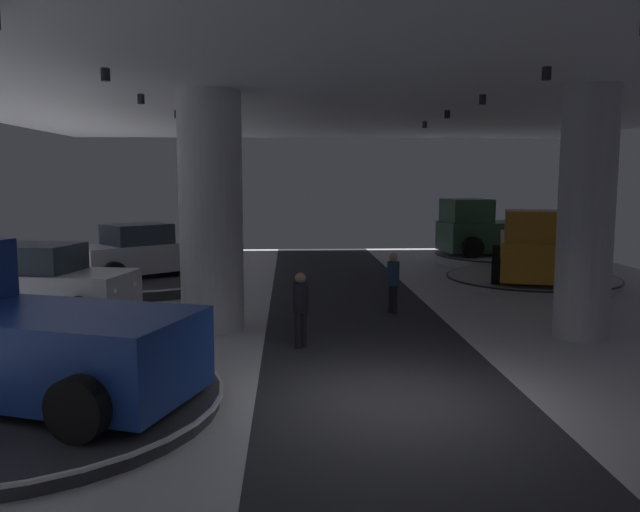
% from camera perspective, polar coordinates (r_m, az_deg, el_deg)
% --- Properties ---
extents(ground, '(24.00, 44.00, 0.06)m').
position_cam_1_polar(ground, '(10.36, 6.68, -13.08)').
color(ground, silver).
extents(ceiling_with_spotlights, '(24.00, 44.00, 0.39)m').
position_cam_1_polar(ceiling_with_spotlights, '(9.94, 7.15, 18.71)').
color(ceiling_with_spotlights, silver).
extents(column_right, '(1.19, 1.19, 5.50)m').
position_cam_1_polar(column_right, '(15.04, 22.79, 3.50)').
color(column_right, '#ADADB2').
rests_on(column_right, ground).
extents(column_left, '(1.46, 1.46, 5.50)m').
position_cam_1_polar(column_left, '(14.92, -9.77, 3.92)').
color(column_left, silver).
rests_on(column_left, ground).
extents(display_platform_far_left, '(5.92, 5.92, 0.34)m').
position_cam_1_polar(display_platform_far_left, '(21.71, -15.62, -2.10)').
color(display_platform_far_left, '#333338').
rests_on(display_platform_far_left, ground).
extents(display_car_far_left, '(4.37, 4.08, 1.71)m').
position_cam_1_polar(display_car_far_left, '(21.57, -15.77, 0.31)').
color(display_car_far_left, silver).
rests_on(display_car_far_left, display_platform_far_left).
extents(display_platform_mid_left, '(4.61, 4.61, 0.28)m').
position_cam_1_polar(display_platform_mid_left, '(16.58, -23.55, -5.32)').
color(display_platform_mid_left, silver).
rests_on(display_platform_mid_left, ground).
extents(display_car_mid_left, '(4.47, 2.88, 1.71)m').
position_cam_1_polar(display_car_mid_left, '(16.44, -23.79, -2.29)').
color(display_car_mid_left, silver).
rests_on(display_car_mid_left, display_platform_mid_left).
extents(display_platform_near_left, '(5.97, 5.97, 0.24)m').
position_cam_1_polar(display_platform_near_left, '(10.84, -24.94, -11.89)').
color(display_platform_near_left, '#333338').
rests_on(display_platform_near_left, ground).
extents(pickup_truck_near_left, '(5.70, 3.98, 2.30)m').
position_cam_1_polar(pickup_truck_near_left, '(10.77, -26.52, -6.34)').
color(pickup_truck_near_left, navy).
rests_on(pickup_truck_near_left, display_platform_near_left).
extents(display_platform_deep_right, '(5.68, 5.68, 0.38)m').
position_cam_1_polar(display_platform_deep_right, '(27.74, 16.17, -0.15)').
color(display_platform_deep_right, '#B7B7BC').
rests_on(display_platform_deep_right, ground).
extents(pickup_truck_deep_right, '(5.49, 3.10, 2.30)m').
position_cam_1_polar(pickup_truck_deep_right, '(27.49, 15.64, 2.12)').
color(pickup_truck_deep_right, '#2D5638').
rests_on(pickup_truck_deep_right, display_platform_deep_right).
extents(display_platform_far_right, '(5.68, 5.68, 0.24)m').
position_cam_1_polar(display_platform_far_right, '(22.53, 18.49, -2.02)').
color(display_platform_far_right, '#B7B7BC').
rests_on(display_platform_far_right, ground).
extents(pickup_truck_far_right, '(3.93, 5.69, 2.30)m').
position_cam_1_polar(pickup_truck_far_right, '(22.07, 18.63, 0.52)').
color(pickup_truck_far_right, '#B77519').
rests_on(pickup_truck_far_right, display_platform_far_right).
extents(visitor_walking_near, '(0.32, 0.32, 1.59)m').
position_cam_1_polar(visitor_walking_near, '(13.21, -1.76, -4.43)').
color(visitor_walking_near, black).
rests_on(visitor_walking_near, ground).
extents(visitor_walking_far, '(0.32, 0.32, 1.59)m').
position_cam_1_polar(visitor_walking_far, '(16.69, 6.59, -2.07)').
color(visitor_walking_far, black).
rests_on(visitor_walking_far, ground).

